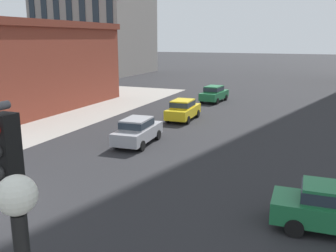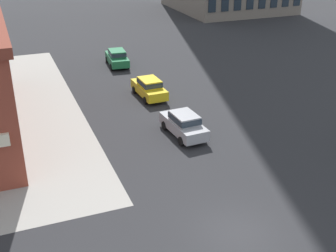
# 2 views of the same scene
# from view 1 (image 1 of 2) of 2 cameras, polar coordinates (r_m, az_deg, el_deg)

# --- Properties ---
(car_main_northbound_far) EXTENTS (2.00, 4.46, 1.68)m
(car_main_northbound_far) POSITION_cam_1_polar(r_m,az_deg,el_deg) (30.57, 2.31, 2.61)
(car_main_northbound_far) COLOR gold
(car_main_northbound_far) RESTS_ON ground
(car_cross_eastbound) EXTENTS (2.09, 4.50, 1.68)m
(car_cross_eastbound) POSITION_cam_1_polar(r_m,az_deg,el_deg) (23.63, -4.67, -0.61)
(car_cross_eastbound) COLOR #99999E
(car_cross_eastbound) RESTS_ON ground
(car_main_mid) EXTENTS (2.16, 4.53, 1.68)m
(car_main_mid) POSITION_cam_1_polar(r_m,az_deg,el_deg) (39.74, 7.04, 5.00)
(car_main_mid) COLOR #1E6B3D
(car_main_mid) RESTS_ON ground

